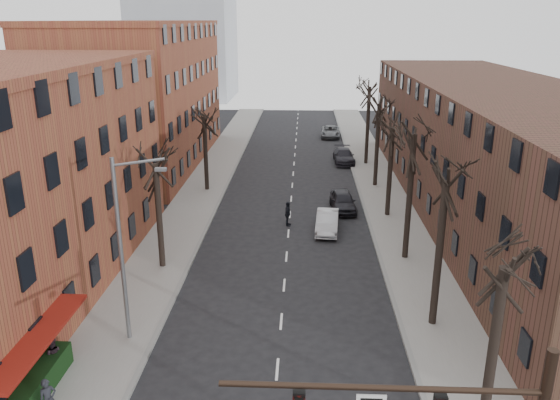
# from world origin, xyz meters

# --- Properties ---
(sidewalk_left) EXTENTS (4.00, 90.00, 0.15)m
(sidewalk_left) POSITION_xyz_m (-8.00, 35.00, 0.07)
(sidewalk_left) COLOR gray
(sidewalk_left) RESTS_ON ground
(sidewalk_right) EXTENTS (4.00, 90.00, 0.15)m
(sidewalk_right) POSITION_xyz_m (8.00, 35.00, 0.07)
(sidewalk_right) COLOR gray
(sidewalk_right) RESTS_ON ground
(building_left_far) EXTENTS (12.00, 28.00, 14.00)m
(building_left_far) POSITION_xyz_m (-16.00, 44.00, 7.00)
(building_left_far) COLOR brown
(building_left_far) RESTS_ON ground
(building_right) EXTENTS (12.00, 50.00, 10.00)m
(building_right) POSITION_xyz_m (16.00, 30.00, 5.00)
(building_right) COLOR #4C2C23
(building_right) RESTS_ON ground
(awning_left) EXTENTS (1.20, 7.00, 0.15)m
(awning_left) POSITION_xyz_m (-9.40, 6.00, 0.00)
(awning_left) COLOR maroon
(awning_left) RESTS_ON ground
(hedge) EXTENTS (0.80, 6.00, 1.00)m
(hedge) POSITION_xyz_m (-9.50, 5.00, 0.65)
(hedge) COLOR black
(hedge) RESTS_ON sidewalk_left
(tree_right_b) EXTENTS (5.20, 5.20, 10.80)m
(tree_right_b) POSITION_xyz_m (7.60, 12.00, 0.00)
(tree_right_b) COLOR black
(tree_right_b) RESTS_ON ground
(tree_right_c) EXTENTS (5.20, 5.20, 11.60)m
(tree_right_c) POSITION_xyz_m (7.60, 20.00, 0.00)
(tree_right_c) COLOR black
(tree_right_c) RESTS_ON ground
(tree_right_d) EXTENTS (5.20, 5.20, 10.00)m
(tree_right_d) POSITION_xyz_m (7.60, 28.00, 0.00)
(tree_right_d) COLOR black
(tree_right_d) RESTS_ON ground
(tree_right_e) EXTENTS (5.20, 5.20, 10.80)m
(tree_right_e) POSITION_xyz_m (7.60, 36.00, 0.00)
(tree_right_e) COLOR black
(tree_right_e) RESTS_ON ground
(tree_right_f) EXTENTS (5.20, 5.20, 11.60)m
(tree_right_f) POSITION_xyz_m (7.60, 44.00, 0.00)
(tree_right_f) COLOR black
(tree_right_f) RESTS_ON ground
(tree_left_a) EXTENTS (5.20, 5.20, 9.50)m
(tree_left_a) POSITION_xyz_m (-7.60, 18.00, 0.00)
(tree_left_a) COLOR black
(tree_left_a) RESTS_ON ground
(tree_left_b) EXTENTS (5.20, 5.20, 9.50)m
(tree_left_b) POSITION_xyz_m (-7.60, 34.00, 0.00)
(tree_left_b) COLOR black
(tree_left_b) RESTS_ON ground
(streetlight) EXTENTS (2.45, 0.22, 9.03)m
(streetlight) POSITION_xyz_m (-7.03, 10.00, 5.01)
(streetlight) COLOR slate
(streetlight) RESTS_ON ground
(silver_sedan) EXTENTS (1.88, 4.55, 1.46)m
(silver_sedan) POSITION_xyz_m (2.79, 24.62, 0.73)
(silver_sedan) COLOR #A4A6AB
(silver_sedan) RESTS_ON ground
(parked_car_near) EXTENTS (2.16, 4.71, 1.56)m
(parked_car_near) POSITION_xyz_m (4.22, 29.29, 0.78)
(parked_car_near) COLOR black
(parked_car_near) RESTS_ON ground
(parked_car_mid) EXTENTS (2.23, 5.17, 1.48)m
(parked_car_mid) POSITION_xyz_m (5.30, 44.60, 0.74)
(parked_car_mid) COLOR black
(parked_car_mid) RESTS_ON ground
(parked_car_far) EXTENTS (2.59, 5.25, 1.43)m
(parked_car_far) POSITION_xyz_m (4.43, 58.01, 0.72)
(parked_car_far) COLOR #56595D
(parked_car_far) RESTS_ON ground
(pedestrian_a) EXTENTS (0.74, 0.72, 1.72)m
(pedestrian_a) POSITION_xyz_m (-8.47, 4.33, 1.01)
(pedestrian_a) COLOR black
(pedestrian_a) RESTS_ON sidewalk_left
(pedestrian_b) EXTENTS (0.95, 0.85, 1.61)m
(pedestrian_b) POSITION_xyz_m (-9.60, 7.23, 0.95)
(pedestrian_b) COLOR black
(pedestrian_b) RESTS_ON sidewalk_left
(pedestrian_crossing) EXTENTS (0.62, 1.15, 1.87)m
(pedestrian_crossing) POSITION_xyz_m (-0.10, 25.59, 0.93)
(pedestrian_crossing) COLOR black
(pedestrian_crossing) RESTS_ON ground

